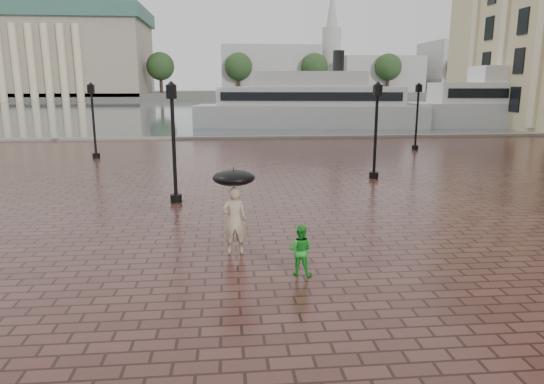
{
  "coord_description": "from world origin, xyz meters",
  "views": [
    {
      "loc": [
        -4.04,
        -8.35,
        4.42
      ],
      "look_at": [
        -2.76,
        5.14,
        1.4
      ],
      "focal_mm": 32.0,
      "sensor_mm": 36.0,
      "label": 1
    }
  ],
  "objects_px": {
    "adult_pedestrian": "(234,220)",
    "child_pedestrian": "(300,250)",
    "street_lamps": "(274,124)",
    "ferry_far": "(534,102)",
    "ferry_near": "(310,105)"
  },
  "relations": [
    {
      "from": "adult_pedestrian",
      "to": "child_pedestrian",
      "type": "height_order",
      "value": "adult_pedestrian"
    },
    {
      "from": "street_lamps",
      "to": "child_pedestrian",
      "type": "xyz_separation_m",
      "value": [
        -0.86,
        -15.15,
        -1.72
      ]
    },
    {
      "from": "street_lamps",
      "to": "child_pedestrian",
      "type": "height_order",
      "value": "street_lamps"
    },
    {
      "from": "child_pedestrian",
      "to": "ferry_far",
      "type": "bearing_deg",
      "value": -108.74
    },
    {
      "from": "adult_pedestrian",
      "to": "ferry_far",
      "type": "height_order",
      "value": "ferry_far"
    },
    {
      "from": "ferry_far",
      "to": "child_pedestrian",
      "type": "bearing_deg",
      "value": -122.3
    },
    {
      "from": "child_pedestrian",
      "to": "ferry_near",
      "type": "distance_m",
      "value": 40.83
    },
    {
      "from": "street_lamps",
      "to": "ferry_far",
      "type": "bearing_deg",
      "value": 37.74
    },
    {
      "from": "street_lamps",
      "to": "ferry_far",
      "type": "xyz_separation_m",
      "value": [
        29.73,
        23.01,
        0.25
      ]
    },
    {
      "from": "child_pedestrian",
      "to": "street_lamps",
      "type": "bearing_deg",
      "value": -73.26
    },
    {
      "from": "street_lamps",
      "to": "adult_pedestrian",
      "type": "distance_m",
      "value": 13.78
    },
    {
      "from": "adult_pedestrian",
      "to": "ferry_near",
      "type": "relative_size",
      "value": 0.07
    },
    {
      "from": "adult_pedestrian",
      "to": "child_pedestrian",
      "type": "xyz_separation_m",
      "value": [
        1.51,
        -1.64,
        -0.3
      ]
    },
    {
      "from": "street_lamps",
      "to": "ferry_far",
      "type": "distance_m",
      "value": 37.6
    },
    {
      "from": "street_lamps",
      "to": "ferry_near",
      "type": "relative_size",
      "value": 0.88
    }
  ]
}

